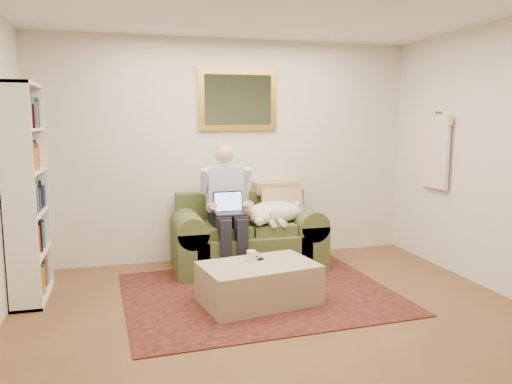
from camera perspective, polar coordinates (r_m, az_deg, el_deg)
name	(u,v)px	position (r m, az deg, el deg)	size (l,w,h in m)	color
room_shell	(286,168)	(3.90, 3.49, 2.79)	(4.51, 5.00, 2.61)	brown
rug	(259,293)	(4.93, 0.36, -11.48)	(2.54, 2.03, 0.01)	black
sofa	(247,242)	(5.71, -1.03, -5.75)	(1.66, 0.85, 1.00)	#444C28
seated_man	(228,210)	(5.42, -3.21, -2.06)	(0.55, 0.78, 1.40)	#8C9DD8
laptop	(229,208)	(5.35, -3.07, -1.82)	(0.32, 0.26, 0.23)	black
sleeping_dog	(274,212)	(5.63, 2.12, -2.31)	(0.69, 0.43, 0.25)	white
ottoman	(259,283)	(4.64, 0.29, -10.41)	(1.02, 0.65, 0.37)	tan
coffee_mug	(251,256)	(4.65, -0.54, -7.31)	(0.08, 0.08, 0.10)	white
tv_remote	(257,258)	(4.74, 0.06, -7.51)	(0.05, 0.15, 0.02)	black
bookshelf	(26,193)	(5.05, -24.78, -0.13)	(0.28, 0.80, 2.00)	white
wall_mirror	(238,100)	(5.96, -2.08, 10.48)	(0.94, 0.04, 0.72)	gold
hanging_shirt	(435,148)	(6.01, 19.79, 4.73)	(0.06, 0.52, 0.90)	#F2D7C8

